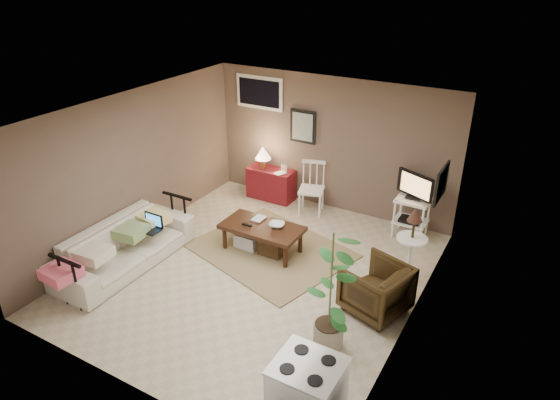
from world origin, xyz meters
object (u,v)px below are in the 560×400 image
Objects in this scene: spindle_chair at (312,190)px; armchair at (376,286)px; sofa at (124,240)px; stove at (307,397)px; potted_plant at (331,288)px; tv_stand at (413,204)px; red_console at (270,181)px; side_table at (412,236)px; coffee_table at (262,236)px.

armchair is at bearing -46.66° from spindle_chair.
sofa is 2.67× the size of stove.
armchair is 1.05m from potted_plant.
tv_stand is at bearing -49.18° from sofa.
red_console is at bearing 130.34° from potted_plant.
side_table reaches higher than stove.
tv_stand is (1.79, 0.05, 0.15)m from spindle_chair.
stove is at bearing -50.79° from coffee_table.
sofa is at bearing 161.34° from stove.
coffee_table is at bearing 129.21° from stove.
potted_plant reaches higher than side_table.
side_table is 0.73× the size of potted_plant.
potted_plant is at bearing 104.56° from stove.
red_console is 0.65× the size of potted_plant.
sofa is 3.86m from stove.
coffee_table is 2.37m from potted_plant.
potted_plant reaches higher than sofa.
stove is (-0.11, -2.96, -0.30)m from side_table.
potted_plant is at bearing -91.23° from tv_stand.
red_console is 1.37× the size of armchair.
sofa is (-1.56, -1.34, 0.17)m from coffee_table.
side_table reaches higher than tv_stand.
tv_stand is 4.20m from stove.
coffee_table is 1.52× the size of stove.
potted_plant is at bearing -91.43° from sofa.
tv_stand reaches higher than spindle_chair.
coffee_table is at bearing 141.69° from potted_plant.
tv_stand is 0.71× the size of potted_plant.
side_table is (3.07, -1.33, 0.35)m from red_console.
coffee_table is 3.33m from stove.
red_console reaches higher than sofa.
red_console is 4.14m from potted_plant.
red_console is at bearing 156.67° from side_table.
coffee_table is at bearing -92.74° from spindle_chair.
sofa is 1.93× the size of side_table.
spindle_chair is at bearing -8.37° from red_console.
sofa is 2.15× the size of red_console.
spindle_chair is 1.13× the size of stove.
red_console is at bearing 124.64° from stove.
spindle_chair reaches higher than stove.
potted_plant is (3.36, -0.08, 0.41)m from sofa.
spindle_chair is 2.87m from armchair.
spindle_chair is 0.82× the size of side_table.
coffee_table is at bearing -170.12° from side_table.
red_console reaches higher than stove.
potted_plant is (2.66, -3.13, 0.48)m from red_console.
coffee_table is at bearing -139.05° from tv_stand.
sofa is 4.53m from tv_stand.
potted_plant is at bearing -38.31° from coffee_table.
coffee_table is 2.29m from side_table.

